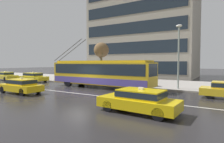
{
  "coord_description": "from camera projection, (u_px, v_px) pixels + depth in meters",
  "views": [
    {
      "loc": [
        12.03,
        -13.48,
        2.71
      ],
      "look_at": [
        1.91,
        3.12,
        1.78
      ],
      "focal_mm": 29.8,
      "sensor_mm": 36.0,
      "label": 1
    }
  ],
  "objects": [
    {
      "name": "lane_centre_line",
      "position": [
        69.0,
        92.0,
        16.86
      ],
      "size": [
        72.0,
        0.14,
        0.01
      ],
      "primitive_type": "cube",
      "color": "silver",
      "rests_on": "ground_plane"
    },
    {
      "name": "bus_shelter",
      "position": [
        108.0,
        68.0,
        23.86
      ],
      "size": [
        3.93,
        1.6,
        2.62
      ],
      "color": "gray",
      "rests_on": "sidewalk_slab"
    },
    {
      "name": "trolleybus",
      "position": [
        101.0,
        73.0,
        20.06
      ],
      "size": [
        12.95,
        2.82,
        5.42
      ],
      "color": "gold",
      "rests_on": "ground_plane"
    },
    {
      "name": "pedestrian_approaching_curb",
      "position": [
        143.0,
        71.0,
        20.58
      ],
      "size": [
        1.36,
        1.36,
        1.99
      ],
      "color": "#2F2948",
      "rests_on": "sidewalk_slab"
    },
    {
      "name": "office_tower_corner_left",
      "position": [
        143.0,
        15.0,
        36.96
      ],
      "size": [
        20.15,
        11.4,
        24.48
      ],
      "color": "#A19989",
      "rests_on": "ground_plane"
    },
    {
      "name": "street_tree_bare",
      "position": [
        101.0,
        51.0,
        25.54
      ],
      "size": [
        2.08,
        2.08,
        5.35
      ],
      "color": "brown",
      "rests_on": "sidewalk_slab"
    },
    {
      "name": "taxi_queued_behind_bus",
      "position": [
        33.0,
        77.0,
        26.51
      ],
      "size": [
        4.59,
        1.84,
        1.39
      ],
      "color": "yellow",
      "rests_on": "ground_plane"
    },
    {
      "name": "street_lamp",
      "position": [
        179.0,
        51.0,
        18.29
      ],
      "size": [
        0.6,
        0.32,
        6.3
      ],
      "color": "gray",
      "rests_on": "sidewalk_slab"
    },
    {
      "name": "taxi_far_behind",
      "position": [
        6.0,
        76.0,
        28.88
      ],
      "size": [
        4.53,
        2.04,
        1.39
      ],
      "color": "yellow",
      "rests_on": "ground_plane"
    },
    {
      "name": "ground_plane",
      "position": [
        78.0,
        91.0,
        17.89
      ],
      "size": [
        160.0,
        160.0,
        0.0
      ],
      "primitive_type": "plane",
      "color": "#252325"
    },
    {
      "name": "sidewalk_slab",
      "position": [
        124.0,
        81.0,
        26.06
      ],
      "size": [
        80.0,
        10.0,
        0.14
      ],
      "primitive_type": "cube",
      "color": "gray",
      "rests_on": "ground_plane"
    },
    {
      "name": "taxi_oncoming_far",
      "position": [
        139.0,
        100.0,
        10.06
      ],
      "size": [
        4.47,
        2.04,
        1.39
      ],
      "color": "yellow",
      "rests_on": "ground_plane"
    },
    {
      "name": "taxi_oncoming_near",
      "position": [
        21.0,
        85.0,
        16.46
      ],
      "size": [
        4.31,
        1.8,
        1.39
      ],
      "color": "yellow",
      "rests_on": "ground_plane"
    },
    {
      "name": "pedestrian_at_shelter",
      "position": [
        87.0,
        70.0,
        25.16
      ],
      "size": [
        1.28,
        1.28,
        2.02
      ],
      "color": "#2C2B4D",
      "rests_on": "sidewalk_slab"
    }
  ]
}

